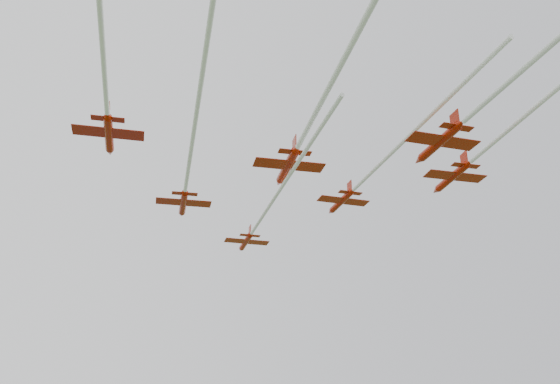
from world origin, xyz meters
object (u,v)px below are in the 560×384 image
jet_lead (265,213)px  jet_row3_mid (323,99)px  jet_row2_left (190,155)px  jet_row3_right (507,131)px  jet_row2_right (372,172)px  jet_row4_right (512,79)px  jet_row3_left (104,60)px

jet_lead → jet_row3_mid: jet_row3_mid is taller
jet_row2_left → jet_row3_mid: 20.69m
jet_row3_mid → jet_row3_right: size_ratio=1.15×
jet_lead → jet_row2_right: jet_row2_right is taller
jet_row3_mid → jet_row4_right: jet_row3_mid is taller
jet_row2_left → jet_row4_right: 40.62m
jet_row2_left → jet_row3_right: 41.42m
jet_lead → jet_row2_right: 19.26m
jet_row3_mid → jet_row3_right: bearing=9.7°
jet_row3_left → jet_row2_left: bearing=57.6°
jet_lead → jet_row3_right: bearing=-50.2°
jet_row3_mid → jet_row2_right: bearing=56.6°
jet_row2_left → jet_row4_right: size_ratio=1.06×
jet_lead → jet_row3_mid: 33.61m
jet_lead → jet_row2_left: size_ratio=0.92×
jet_lead → jet_row2_left: jet_row2_left is taller
jet_lead → jet_row4_right: (1.77, -48.19, -1.25)m
jet_row2_left → jet_row2_right: (27.30, -3.89, 2.55)m
jet_lead → jet_row3_mid: bearing=-91.9°
jet_row3_left → jet_row4_right: (35.57, -22.58, -3.30)m
jet_lead → jet_row3_left: size_ratio=0.89×
jet_lead → jet_row3_left: jet_row3_left is taller
jet_row3_mid → jet_row3_right: 26.55m
jet_row2_right → jet_row3_mid: (-19.11, -15.07, -1.50)m
jet_row3_right → jet_row4_right: 19.12m
jet_row2_right → jet_row3_right: bearing=-55.8°
jet_row2_right → jet_row3_left: 43.51m
jet_row2_right → jet_row3_mid: size_ratio=0.75×
jet_row2_right → jet_row4_right: (-7.06, -31.29, -3.96)m
jet_row2_left → jet_row2_right: jet_row2_right is taller
jet_lead → jet_row3_right: size_ratio=0.95×
jet_row2_right → jet_row2_left: bearing=-174.4°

